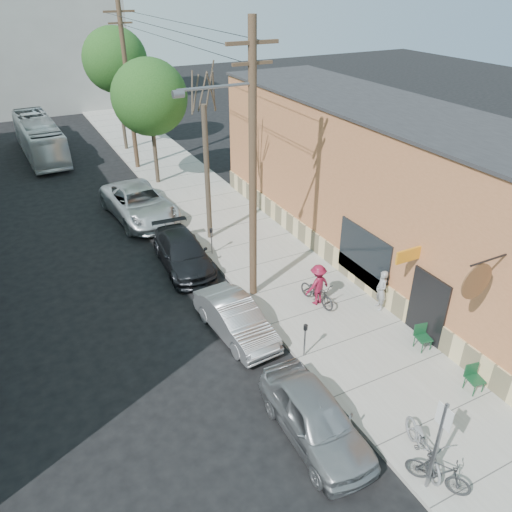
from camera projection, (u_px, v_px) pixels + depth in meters
name	position (u px, v px, depth m)	size (l,w,h in m)	color
ground	(243.00, 381.00, 15.73)	(120.00, 120.00, 0.00)	black
sidewalk	(224.00, 219.00, 25.90)	(4.50, 58.00, 0.15)	#A5A299
cafe_building	(379.00, 183.00, 21.55)	(6.60, 20.20, 6.61)	#B66E43
end_cap_building	(16.00, 41.00, 44.48)	(18.00, 8.00, 12.00)	#9D9D98
sign_post	(438.00, 439.00, 11.50)	(0.07, 0.45, 2.80)	slate
parking_meter_near	(305.00, 335.00, 16.15)	(0.14, 0.14, 1.24)	slate
parking_meter_far	(211.00, 237.00, 22.21)	(0.14, 0.14, 1.24)	slate
utility_pole_near	(251.00, 166.00, 17.21)	(3.57, 0.28, 10.00)	#503A28
utility_pole_far	(128.00, 85.00, 30.24)	(1.80, 0.28, 10.00)	#503A28
tree_bare	(207.00, 175.00, 22.50)	(0.24, 0.24, 6.26)	#44392C
tree_leafy_mid	(150.00, 97.00, 27.93)	(4.27, 4.27, 7.16)	#44392C
tree_leafy_far	(115.00, 60.00, 33.26)	(4.27, 4.27, 8.19)	#44392C
patio_chair_a	(424.00, 338.00, 16.65)	(0.50, 0.50, 0.88)	#113F22
patio_chair_b	(475.00, 379.00, 14.95)	(0.50, 0.50, 0.88)	#113F22
patron_grey	(381.00, 290.00, 18.50)	(0.59, 0.39, 1.61)	gray
cyclist	(318.00, 285.00, 18.79)	(1.07, 0.62, 1.66)	maroon
cyclist_bike	(317.00, 293.00, 18.97)	(0.62, 1.77, 0.93)	black
parked_bike_a	(438.00, 473.00, 12.11)	(0.45, 1.59, 0.95)	black
parked_bike_b	(424.00, 444.00, 12.77)	(0.70, 2.02, 1.06)	slate
car_0	(315.00, 417.00, 13.50)	(1.69, 4.20, 1.43)	#939599
car_1	(236.00, 319.00, 17.46)	(1.40, 4.01, 1.32)	#A0A2A7
car_2	(183.00, 253.00, 21.57)	(1.90, 4.67, 1.35)	black
car_3	(140.00, 203.00, 25.86)	(2.72, 5.89, 1.64)	silver
bus	(40.00, 138.00, 34.49)	(2.22, 9.50, 2.65)	white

